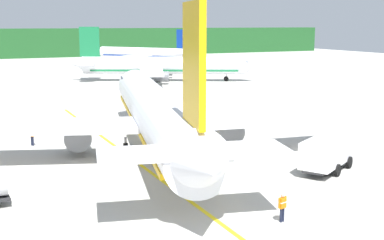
# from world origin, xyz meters

# --- Properties ---
(ground) EXTENTS (240.00, 320.00, 0.20)m
(ground) POSITION_xyz_m (0.00, 48.00, -0.10)
(ground) COLOR #B7B5AD
(distant_treeline) EXTENTS (216.00, 6.00, 9.09)m
(distant_treeline) POSITION_xyz_m (0.00, 147.49, 4.55)
(distant_treeline) COLOR #1E5123
(distant_treeline) RESTS_ON ground
(airliner_foreground) EXTENTS (34.38, 41.28, 11.90)m
(airliner_foreground) POSITION_xyz_m (-7.99, 15.28, 3.39)
(airliner_foreground) COLOR white
(airliner_foreground) RESTS_ON ground
(airliner_mid_apron) EXTENTS (33.04, 27.88, 10.11)m
(airliner_mid_apron) POSITION_xyz_m (12.82, 66.80, 2.88)
(airliner_mid_apron) COLOR white
(airliner_mid_apron) RESTS_ON ground
(airliner_far_taxiway) EXTENTS (23.10, 26.99, 9.14)m
(airliner_far_taxiway) POSITION_xyz_m (25.49, 112.81, 2.60)
(airliner_far_taxiway) COLOR white
(airliner_far_taxiway) RESTS_ON ground
(service_truck_baggage) EXTENTS (6.12, 4.88, 2.50)m
(service_truck_baggage) POSITION_xyz_m (1.42, 4.53, 1.45)
(service_truck_baggage) COLOR silver
(service_truck_baggage) RESTS_ON ground
(crew_marshaller) EXTENTS (0.42, 0.56, 1.70)m
(crew_marshaller) POSITION_xyz_m (-17.17, 22.07, 1.00)
(crew_marshaller) COLOR #191E33
(crew_marshaller) RESTS_ON ground
(crew_loader_left) EXTENTS (0.61, 0.35, 1.61)m
(crew_loader_left) POSITION_xyz_m (-7.35, -2.56, 0.95)
(crew_loader_left) COLOR #191E33
(crew_loader_left) RESTS_ON ground
(apron_guide_line) EXTENTS (0.30, 60.00, 0.01)m
(apron_guide_line) POSITION_xyz_m (-10.54, 10.83, 0.01)
(apron_guide_line) COLOR yellow
(apron_guide_line) RESTS_ON ground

